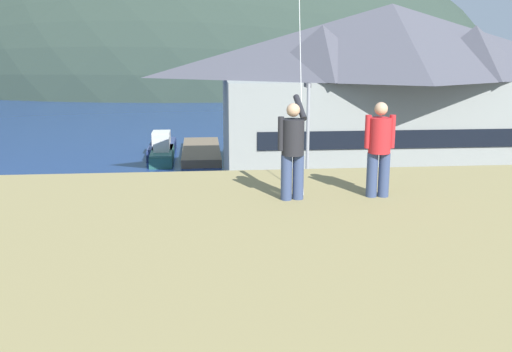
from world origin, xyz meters
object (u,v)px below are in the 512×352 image
object	(u,v)px
parked_car_lone_by_shed	(115,254)
parked_car_back_row_left	(169,343)
moored_boat_inner_slip	(162,147)
parked_car_mid_row_center	(306,316)
person_companion	(379,147)
person_kite_flyer	(293,148)
moored_boat_wharfside	(162,154)
parked_car_front_row_red	(21,331)
parking_light_pole	(307,155)
parked_car_mid_row_far	(357,255)
harbor_lodge	(389,91)
parked_car_back_row_right	(232,248)
moored_boat_outer_mooring	(245,152)
wharf_dock	(201,151)

from	to	relation	value
parked_car_lone_by_shed	parked_car_back_row_left	xyz separation A→B (m)	(2.66, -7.90, 0.00)
moored_boat_inner_slip	parked_car_lone_by_shed	xyz separation A→B (m)	(-0.32, -27.22, 0.34)
parked_car_mid_row_center	person_companion	distance (m)	10.48
person_kite_flyer	person_companion	bearing A→B (deg)	1.45
moored_boat_wharfside	parked_car_front_row_red	distance (m)	30.87
parked_car_front_row_red	parking_light_pole	size ratio (longest dim) A/B	0.54
parked_car_mid_row_far	parked_car_lone_by_shed	bearing A→B (deg)	173.70
harbor_lodge	parked_car_back_row_right	xyz separation A→B (m)	(-11.47, -14.78, -5.48)
moored_boat_outer_mooring	parked_car_back_row_left	distance (m)	32.53
parked_car_lone_by_shed	parked_car_back_row_right	bearing A→B (deg)	2.31
moored_boat_inner_slip	parked_car_back_row_right	xyz separation A→B (m)	(4.69, -27.01, 0.34)
parked_car_back_row_left	parked_car_mid_row_far	distance (m)	10.19
parked_car_lone_by_shed	person_companion	xyz separation A→B (m)	(7.00, -14.18, 7.14)
moored_boat_outer_mooring	moored_boat_inner_slip	xyz separation A→B (m)	(-7.04, 2.93, 0.00)
parked_car_mid_row_far	parking_light_pole	size ratio (longest dim) A/B	0.55
person_companion	parked_car_lone_by_shed	bearing A→B (deg)	116.27
moored_boat_wharfside	parked_car_lone_by_shed	size ratio (longest dim) A/B	1.33
moored_boat_outer_mooring	harbor_lodge	bearing A→B (deg)	-45.59
person_companion	parked_car_back_row_left	bearing A→B (deg)	124.63
moored_boat_outer_mooring	parked_car_back_row_left	size ratio (longest dim) A/B	1.87
moored_boat_inner_slip	parked_car_mid_row_far	world-z (taller)	moored_boat_inner_slip
harbor_lodge	parked_car_mid_row_far	xyz separation A→B (m)	(-6.18, -16.12, -5.48)
moored_boat_wharfside	parked_car_back_row_left	distance (m)	32.00
parked_car_lone_by_shed	parked_car_mid_row_far	bearing A→B (deg)	-6.30
harbor_lodge	moored_boat_outer_mooring	size ratio (longest dim) A/B	2.92
parked_car_back_row_left	parked_car_back_row_right	xyz separation A→B (m)	(2.35, 8.10, 0.00)
moored_boat_wharfside	parking_light_pole	xyz separation A→B (m)	(8.29, -20.94, 3.89)
harbor_lodge	wharf_dock	xyz separation A→B (m)	(-12.75, 11.80, -6.19)
moored_boat_wharfside	parked_car_front_row_red	size ratio (longest dim) A/B	1.32
parked_car_mid_row_far	person_companion	distance (m)	15.23
wharf_dock	moored_boat_outer_mooring	world-z (taller)	moored_boat_outer_mooring
person_kite_flyer	moored_boat_inner_slip	bearing A→B (deg)	97.00
moored_boat_inner_slip	parked_car_mid_row_far	bearing A→B (deg)	-70.62
moored_boat_wharfside	moored_boat_outer_mooring	world-z (taller)	same
wharf_dock	person_kite_flyer	size ratio (longest dim) A/B	5.83
parked_car_mid_row_center	parking_light_pole	xyz separation A→B (m)	(1.67, 9.61, 3.54)
parked_car_back_row_right	moored_boat_wharfside	bearing A→B (deg)	100.67
moored_boat_outer_mooring	parking_light_pole	xyz separation A→B (m)	(1.45, -21.20, 3.89)
moored_boat_outer_mooring	person_kite_flyer	distance (m)	39.28
person_kite_flyer	person_companion	world-z (taller)	person_kite_flyer
parked_car_mid_row_far	person_companion	xyz separation A→B (m)	(-3.29, -13.05, 7.14)
harbor_lodge	moored_boat_inner_slip	bearing A→B (deg)	142.87
harbor_lodge	parked_car_mid_row_far	world-z (taller)	harbor_lodge
parked_car_back_row_left	parking_light_pole	bearing A→B (deg)	60.76
parked_car_back_row_left	wharf_dock	bearing A→B (deg)	88.25
parked_car_mid_row_center	parked_car_back_row_right	size ratio (longest dim) A/B	0.98
moored_boat_wharfside	person_kite_flyer	bearing A→B (deg)	-82.72
parked_car_back_row_left	parked_car_mid_row_far	size ratio (longest dim) A/B	0.99
moored_boat_outer_mooring	wharf_dock	bearing A→B (deg)	145.54
moored_boat_inner_slip	person_companion	world-z (taller)	person_companion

